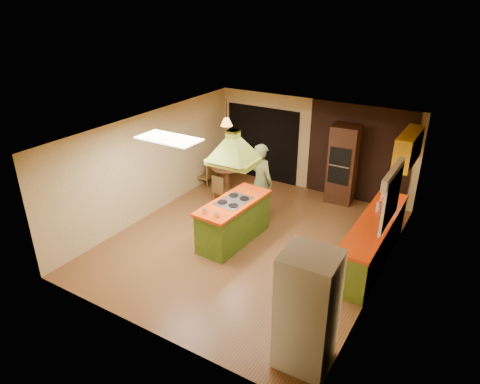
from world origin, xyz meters
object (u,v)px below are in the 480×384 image
Objects in this scene: kitchen_island at (234,221)px; canister_large at (384,199)px; man at (261,181)px; wall_oven at (343,164)px; refrigerator at (307,311)px; dining_table at (227,173)px.

kitchen_island is 8.29× the size of canister_large.
wall_oven reaches higher than man.
dining_table is at bearing 130.81° from refrigerator.
wall_oven is 8.63× the size of canister_large.
man is 1.88m from dining_table.
man is 1.00× the size of refrigerator.
refrigerator reaches higher than canister_large.
wall_oven is at bearing 101.84° from refrigerator.
man is 4.56m from refrigerator.
canister_large is (2.74, 1.56, 0.56)m from kitchen_island.
man is 0.91× the size of wall_oven.
wall_oven is at bearing -112.20° from man.
wall_oven is 2.11m from canister_large.
wall_oven reaches higher than refrigerator.
man is at bearing 124.56° from refrigerator.
dining_table is at bearing 129.06° from kitchen_island.
dining_table is at bearing -167.28° from wall_oven.
canister_large is at bearing 33.03° from kitchen_island.
man is (-0.05, 1.30, 0.44)m from kitchen_island.
canister_large is at bearing -51.30° from wall_oven.
wall_oven is (-1.37, 5.46, 0.09)m from refrigerator.
canister_large is (0.06, 3.91, 0.12)m from refrigerator.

